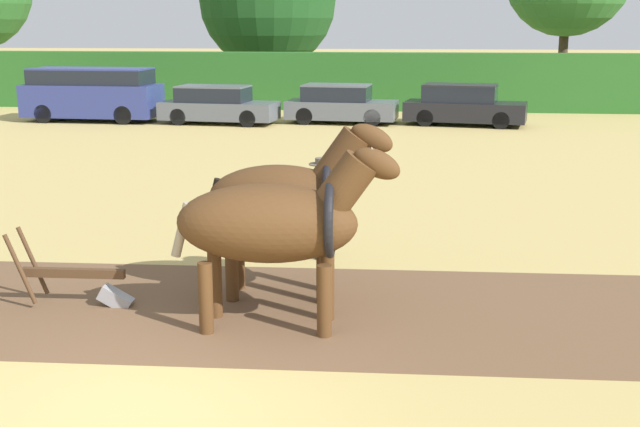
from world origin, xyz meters
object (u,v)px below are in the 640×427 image
object	(u,v)px
draft_horse_lead_left	(276,223)
parked_van	(92,94)
farmer_beside_team	(322,200)
plow	(83,282)
tree_left	(268,0)
draft_horse_lead_right	(287,197)
parked_car_center_left	(340,104)
parked_car_center	(464,106)
parked_car_left	(217,105)

from	to	relation	value
draft_horse_lead_left	parked_van	xyz separation A→B (m)	(-10.80, 21.03, -0.28)
farmer_beside_team	parked_van	bearing A→B (deg)	138.93
draft_horse_lead_left	plow	xyz separation A→B (m)	(-2.73, 0.49, -1.02)
tree_left	draft_horse_lead_right	size ratio (longest dim) A/B	3.14
draft_horse_lead_left	draft_horse_lead_right	bearing A→B (deg)	89.56
parked_car_center_left	parked_car_center	distance (m)	4.67
tree_left	parked_car_left	bearing A→B (deg)	-90.15
parked_car_left	draft_horse_lead_left	bearing A→B (deg)	-68.90
draft_horse_lead_left	draft_horse_lead_right	size ratio (longest dim) A/B	1.08
farmer_beside_team	parked_car_left	world-z (taller)	farmer_beside_team
draft_horse_lead_right	parked_car_center	distance (m)	20.44
farmer_beside_team	parked_car_center_left	world-z (taller)	farmer_beside_team
draft_horse_lead_right	parked_car_center_left	distance (m)	20.30
tree_left	parked_car_center_left	xyz separation A→B (m)	(4.62, -10.48, -4.19)
draft_horse_lead_right	parked_van	bearing A→B (deg)	116.37
plow	parked_van	size ratio (longest dim) A/B	0.31
plow	parked_van	bearing A→B (deg)	109.36
plow	parked_car_left	xyz separation A→B (m)	(-2.99, 20.19, 0.38)
draft_horse_lead_right	farmer_beside_team	size ratio (longest dim) A/B	1.62
plow	parked_car_left	bearing A→B (deg)	96.32
tree_left	plow	size ratio (longest dim) A/B	5.05
tree_left	parked_car_left	xyz separation A→B (m)	(-0.03, -11.23, -4.20)
draft_horse_lead_left	parked_van	world-z (taller)	draft_horse_lead_left
tree_left	farmer_beside_team	bearing A→B (deg)	-78.41
tree_left	parked_car_center	world-z (taller)	tree_left
parked_car_center_left	plow	bearing A→B (deg)	-89.16
tree_left	parked_van	size ratio (longest dim) A/B	1.58
draft_horse_lead_left	draft_horse_lead_right	distance (m)	1.17
tree_left	draft_horse_lead_right	distance (m)	31.44
parked_car_left	parked_car_center_left	size ratio (longest dim) A/B	1.05
draft_horse_lead_right	plow	distance (m)	2.99
parked_car_left	parked_car_center	xyz separation A→B (m)	(9.32, 0.59, 0.03)
farmer_beside_team	parked_van	size ratio (longest dim) A/B	0.31
parked_car_left	parked_car_center_left	xyz separation A→B (m)	(4.65, 0.75, 0.02)
parked_car_center_left	draft_horse_lead_right	bearing A→B (deg)	-81.71
draft_horse_lead_right	parked_van	xyz separation A→B (m)	(-10.76, 19.85, -0.35)
draft_horse_lead_left	plow	size ratio (longest dim) A/B	1.75
plow	tree_left	bearing A→B (deg)	93.28
tree_left	plow	xyz separation A→B (m)	(2.96, -31.42, -4.58)
tree_left	parked_van	bearing A→B (deg)	-115.18
draft_horse_lead_left	parked_van	bearing A→B (deg)	115.09
plow	farmer_beside_team	xyz separation A→B (m)	(2.95, 2.62, 0.63)
parked_car_center_left	farmer_beside_team	bearing A→B (deg)	-80.60
plow	parked_car_center	bearing A→B (deg)	70.97
tree_left	draft_horse_lead_right	bearing A→B (deg)	-79.59
plow	parked_van	distance (m)	22.08
farmer_beside_team	tree_left	bearing A→B (deg)	118.93
draft_horse_lead_right	plow	size ratio (longest dim) A/B	1.61
tree_left	draft_horse_lead_left	xyz separation A→B (m)	(5.68, -31.91, -3.56)
draft_horse_lead_left	parked_car_left	xyz separation A→B (m)	(-5.71, 20.68, -0.65)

